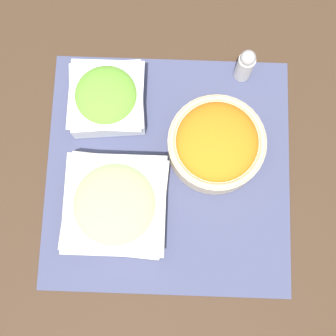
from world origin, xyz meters
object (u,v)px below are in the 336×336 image
Objects in this scene: carrot_bowl at (216,143)px; pepper_shaker at (245,65)px; lettuce_bowl at (107,98)px; cucumber_bowl at (115,205)px.

pepper_shaker is at bearing 71.30° from carrot_bowl.
lettuce_bowl is 0.82× the size of carrot_bowl.
carrot_bowl is 1.98× the size of pepper_shaker.
carrot_bowl reaches higher than lettuce_bowl.
lettuce_bowl is at bearing 157.98° from carrot_bowl.
cucumber_bowl is at bearing -82.22° from lettuce_bowl.
pepper_shaker reaches higher than cucumber_bowl.
lettuce_bowl is at bearing 97.78° from cucumber_bowl.
carrot_bowl is 0.95× the size of cucumber_bowl.
carrot_bowl reaches higher than cucumber_bowl.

